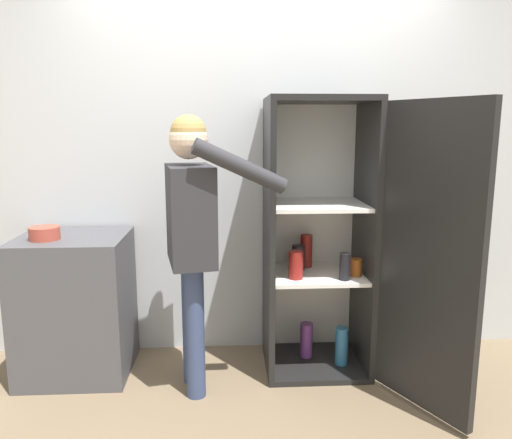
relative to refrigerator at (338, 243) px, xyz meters
name	(u,v)px	position (x,y,z in m)	size (l,w,h in m)	color
ground_plane	(268,422)	(-0.47, -0.55, -0.85)	(12.00, 12.00, 0.00)	#7A664C
wall_back	(258,168)	(-0.47, 0.43, 0.43)	(7.00, 0.06, 2.55)	silver
refrigerator	(338,243)	(0.00, 0.00, 0.00)	(0.99, 1.15, 1.73)	black
person	(192,221)	(-0.88, -0.18, 0.18)	(0.70, 0.57, 1.62)	#384770
counter	(76,305)	(-1.64, 0.08, -0.40)	(0.65, 0.59, 0.89)	#4C4C51
bowl	(45,233)	(-1.77, 0.00, 0.08)	(0.18, 0.18, 0.08)	#B24738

